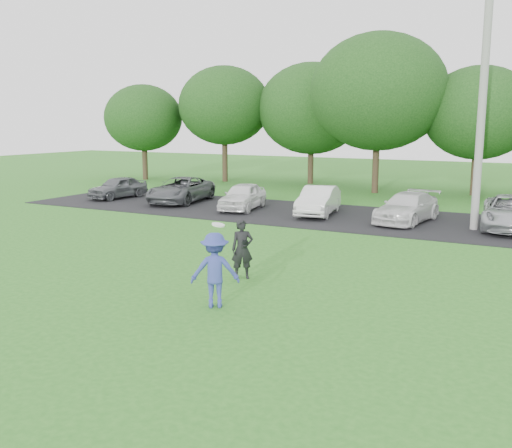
{
  "coord_description": "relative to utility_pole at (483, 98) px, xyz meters",
  "views": [
    {
      "loc": [
        6.74,
        -9.39,
        3.93
      ],
      "look_at": [
        0.0,
        3.5,
        1.3
      ],
      "focal_mm": 40.0,
      "sensor_mm": 36.0,
      "label": 1
    }
  ],
  "objects": [
    {
      "name": "tree_row",
      "position": [
        -2.81,
        10.3,
        0.16
      ],
      "size": [
        42.39,
        9.85,
        8.64
      ],
      "color": "#38281C",
      "rests_on": "ground"
    },
    {
      "name": "ground",
      "position": [
        -4.32,
        -12.46,
        -4.75
      ],
      "size": [
        100.0,
        100.0,
        0.0
      ],
      "primitive_type": "plane",
      "color": "#297120",
      "rests_on": "ground"
    },
    {
      "name": "parked_cars",
      "position": [
        -4.18,
        0.62,
        -4.14
      ],
      "size": [
        28.15,
        4.8,
        1.22
      ],
      "color": "slate",
      "rests_on": "parking_lot"
    },
    {
      "name": "utility_pole",
      "position": [
        0.0,
        0.0,
        0.0
      ],
      "size": [
        0.28,
        0.28,
        9.5
      ],
      "primitive_type": "cylinder",
      "color": "gray",
      "rests_on": "ground"
    },
    {
      "name": "frisbee_player",
      "position": [
        -3.79,
        -11.86,
        -3.94
      ],
      "size": [
        1.21,
        1.05,
        1.87
      ],
      "color": "#37419B",
      "rests_on": "ground"
    },
    {
      "name": "parking_lot",
      "position": [
        -4.32,
        0.54,
        -4.73
      ],
      "size": [
        32.0,
        6.5,
        0.03
      ],
      "primitive_type": "cube",
      "color": "black",
      "rests_on": "ground"
    },
    {
      "name": "camera_bystander",
      "position": [
        -4.36,
        -9.62,
        -3.99
      ],
      "size": [
        0.66,
        0.62,
        1.52
      ],
      "color": "black",
      "rests_on": "ground"
    }
  ]
}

